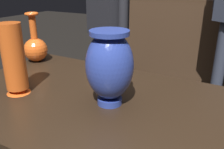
# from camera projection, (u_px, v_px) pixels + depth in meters

# --- Properties ---
(back_display_shelf) EXTENTS (2.60, 0.40, 0.99)m
(back_display_shelf) POSITION_uv_depth(u_px,v_px,m) (209.00, 46.00, 2.68)
(back_display_shelf) COLOR #422D1E
(back_display_shelf) RESTS_ON ground_plane
(vase_centerpiece) EXTENTS (0.15, 0.15, 0.24)m
(vase_centerpiece) POSITION_uv_depth(u_px,v_px,m) (110.00, 66.00, 0.74)
(vase_centerpiece) COLOR #2D429E
(vase_centerpiece) RESTS_ON display_plinth
(vase_tall_behind) EXTENTS (0.08, 0.08, 0.25)m
(vase_tall_behind) POSITION_uv_depth(u_px,v_px,m) (14.00, 60.00, 0.81)
(vase_tall_behind) COLOR #E55B1E
(vase_tall_behind) RESTS_ON display_plinth
(vase_left_accent) EXTENTS (0.11, 0.11, 0.23)m
(vase_left_accent) POSITION_uv_depth(u_px,v_px,m) (35.00, 47.00, 1.17)
(vase_left_accent) COLOR #E55B1E
(vase_left_accent) RESTS_ON display_plinth
(visitor_near_left) EXTENTS (0.43, 0.30, 1.56)m
(visitor_near_left) POSITION_uv_depth(u_px,v_px,m) (107.00, 16.00, 1.86)
(visitor_near_left) COLOR #333847
(visitor_near_left) RESTS_ON ground_plane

